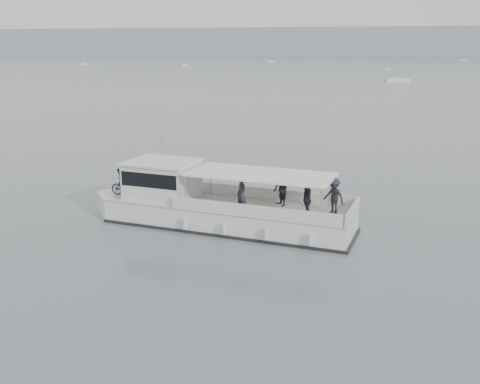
# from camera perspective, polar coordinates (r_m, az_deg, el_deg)

# --- Properties ---
(ground) EXTENTS (1400.00, 1400.00, 0.00)m
(ground) POSITION_cam_1_polar(r_m,az_deg,el_deg) (25.27, -4.68, -2.51)
(ground) COLOR slate
(ground) RESTS_ON ground
(headland) EXTENTS (1400.00, 90.00, 28.00)m
(headland) POSITION_cam_1_polar(r_m,az_deg,el_deg) (583.29, 10.42, 15.42)
(headland) COLOR #939EA8
(headland) RESTS_ON ground
(tour_boat) EXTENTS (12.47, 4.96, 5.20)m
(tour_boat) POSITION_cam_1_polar(r_m,az_deg,el_deg) (23.83, -3.61, -1.43)
(tour_boat) COLOR white
(tour_boat) RESTS_ON ground
(moored_fleet) EXTENTS (451.02, 335.22, 10.05)m
(moored_fleet) POSITION_cam_1_polar(r_m,az_deg,el_deg) (226.15, 5.71, 13.12)
(moored_fleet) COLOR white
(moored_fleet) RESTS_ON ground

